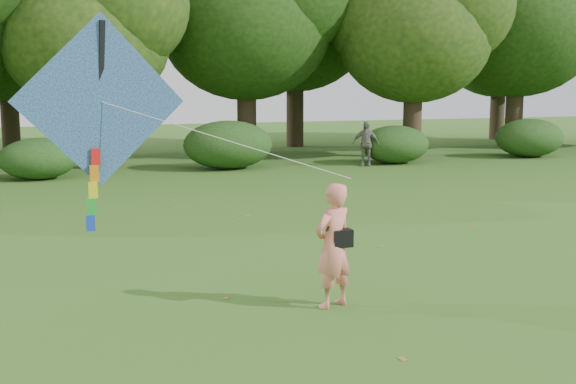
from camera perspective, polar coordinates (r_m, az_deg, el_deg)
name	(u,v)px	position (r m, az deg, el deg)	size (l,w,h in m)	color
ground	(356,313)	(10.60, 5.42, -9.48)	(100.00, 100.00, 0.00)	#265114
man_kite_flyer	(333,246)	(10.62, 3.59, -4.25)	(0.67, 0.44, 1.85)	#EE8170
bystander_right	(366,144)	(29.10, 6.16, 3.83)	(1.06, 0.44, 1.81)	gray
crossbody_bag	(341,237)	(10.61, 4.24, -3.59)	(0.43, 0.20, 0.72)	black
flying_kite	(101,104)	(11.49, -14.59, 6.75)	(4.63, 2.28, 3.35)	#2535A2
tree_line	(167,30)	(32.62, -9.54, 12.53)	(54.70, 15.30, 9.48)	#3A2D1E
shrub_band	(132,150)	(27.05, -12.22, 3.23)	(39.15, 3.22, 1.88)	#264919
fallen_leaves	(283,254)	(14.06, -0.43, -4.90)	(10.59, 13.95, 0.01)	olive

